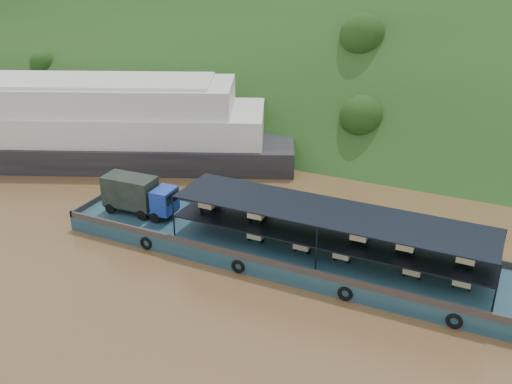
% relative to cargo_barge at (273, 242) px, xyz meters
% --- Properties ---
extents(ground, '(160.00, 160.00, 0.00)m').
position_rel_cargo_barge_xyz_m(ground, '(-1.12, 0.59, -1.08)').
color(ground, brown).
rests_on(ground, ground).
extents(hillside, '(140.00, 39.60, 39.60)m').
position_rel_cargo_barge_xyz_m(hillside, '(-1.12, 36.59, -1.08)').
color(hillside, '#163814').
rests_on(hillside, ground).
extents(cargo_barge, '(35.00, 7.18, 4.54)m').
position_rel_cargo_barge_xyz_m(cargo_barge, '(0.00, 0.00, 0.00)').
color(cargo_barge, '#15334B').
rests_on(cargo_barge, ground).
extents(passenger_ferry, '(44.05, 26.92, 8.76)m').
position_rel_cargo_barge_xyz_m(passenger_ferry, '(-26.00, 10.86, 2.72)').
color(passenger_ferry, black).
rests_on(passenger_ferry, ground).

